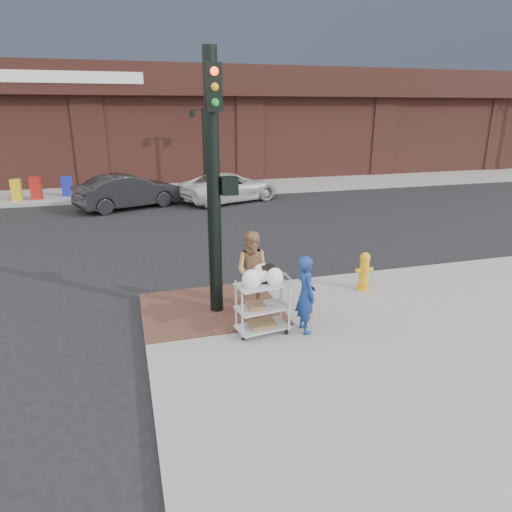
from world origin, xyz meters
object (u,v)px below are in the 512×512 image
object	(u,v)px
lamp_post	(204,139)
sedan_dark	(129,191)
pedestrian_tan	(254,271)
utility_cart	(262,303)
traffic_signal_pole	(215,180)
woman_blue	(306,294)
minivan_white	(230,187)
fire_hydrant	(364,271)

from	to	relation	value
lamp_post	sedan_dark	world-z (taller)	lamp_post
lamp_post	sedan_dark	xyz separation A→B (m)	(-3.94, -3.52, -1.89)
pedestrian_tan	utility_cart	world-z (taller)	pedestrian_tan
traffic_signal_pole	utility_cart	world-z (taller)	traffic_signal_pole
woman_blue	sedan_dark	bearing A→B (deg)	12.27
minivan_white	fire_hydrant	distance (m)	11.83
woman_blue	utility_cart	world-z (taller)	woman_blue
lamp_post	fire_hydrant	xyz separation A→B (m)	(0.94, -15.04, -2.01)
minivan_white	fire_hydrant	xyz separation A→B (m)	(0.37, -11.82, -0.05)
lamp_post	fire_hydrant	distance (m)	15.20
woman_blue	pedestrian_tan	size ratio (longest dim) A/B	0.89
traffic_signal_pole	pedestrian_tan	xyz separation A→B (m)	(0.73, -0.14, -1.86)
pedestrian_tan	sedan_dark	size ratio (longest dim) A/B	0.37
sedan_dark	traffic_signal_pole	bearing A→B (deg)	165.33
traffic_signal_pole	fire_hydrant	world-z (taller)	traffic_signal_pole
woman_blue	minivan_white	size ratio (longest dim) A/B	0.31
minivan_white	woman_blue	bearing A→B (deg)	152.15
woman_blue	pedestrian_tan	xyz separation A→B (m)	(-0.64, 1.20, 0.09)
minivan_white	fire_hydrant	world-z (taller)	minivan_white
lamp_post	minivan_white	world-z (taller)	lamp_post
traffic_signal_pole	pedestrian_tan	size ratio (longest dim) A/B	3.03
woman_blue	pedestrian_tan	world-z (taller)	pedestrian_tan
lamp_post	traffic_signal_pole	world-z (taller)	traffic_signal_pole
traffic_signal_pole	woman_blue	bearing A→B (deg)	-44.55
lamp_post	woman_blue	distance (m)	16.70
woman_blue	fire_hydrant	size ratio (longest dim) A/B	1.65
sedan_dark	fire_hydrant	xyz separation A→B (m)	(4.89, -11.51, -0.13)
lamp_post	sedan_dark	size ratio (longest dim) A/B	0.90
minivan_white	utility_cart	size ratio (longest dim) A/B	3.63
traffic_signal_pole	minivan_white	world-z (taller)	traffic_signal_pole
traffic_signal_pole	minivan_white	size ratio (longest dim) A/B	1.06
traffic_signal_pole	sedan_dark	bearing A→B (deg)	97.14
sedan_dark	minivan_white	size ratio (longest dim) A/B	0.94
traffic_signal_pole	fire_hydrant	bearing A→B (deg)	3.15
woman_blue	utility_cart	bearing A→B (deg)	79.10
traffic_signal_pole	utility_cart	xyz separation A→B (m)	(0.58, -1.19, -2.09)
traffic_signal_pole	pedestrian_tan	world-z (taller)	traffic_signal_pole
sedan_dark	lamp_post	bearing A→B (deg)	-70.00
woman_blue	fire_hydrant	distance (m)	2.58
woman_blue	lamp_post	bearing A→B (deg)	-3.80
pedestrian_tan	fire_hydrant	distance (m)	2.74
woman_blue	minivan_white	bearing A→B (deg)	-7.18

